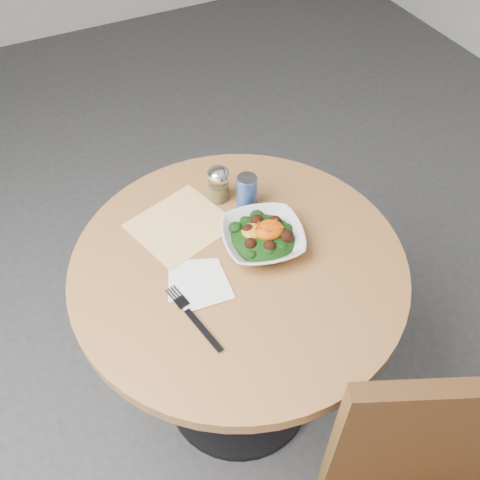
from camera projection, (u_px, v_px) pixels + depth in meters
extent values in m
plane|color=#313133|center=(239.00, 391.00, 1.98)|extent=(6.00, 6.00, 0.00)
cylinder|color=black|center=(239.00, 389.00, 1.97)|extent=(0.52, 0.52, 0.03)
cylinder|color=black|center=(239.00, 340.00, 1.71)|extent=(0.10, 0.10, 0.71)
cylinder|color=#BF8045|center=(239.00, 266.00, 1.43)|extent=(0.90, 0.90, 0.04)
cube|color=#543617|center=(430.00, 442.00, 1.14)|extent=(0.41, 0.21, 0.51)
cube|color=orange|center=(181.00, 225.00, 1.51)|extent=(0.30, 0.29, 0.00)
cube|color=white|center=(194.00, 279.00, 1.38)|extent=(0.17, 0.17, 0.00)
cube|color=white|center=(202.00, 286.00, 1.36)|extent=(0.14, 0.14, 0.00)
imported|color=silver|center=(263.00, 238.00, 1.44)|extent=(0.26, 0.26, 0.05)
ellipsoid|color=black|center=(263.00, 239.00, 1.44)|extent=(0.18, 0.18, 0.06)
ellipsoid|color=#C78B13|center=(252.00, 231.00, 1.42)|extent=(0.06, 0.06, 0.02)
ellipsoid|color=#DD5504|center=(269.00, 230.00, 1.42)|extent=(0.08, 0.07, 0.04)
cube|color=black|center=(203.00, 330.00, 1.27)|extent=(0.04, 0.14, 0.00)
cube|color=black|center=(178.00, 298.00, 1.33)|extent=(0.04, 0.08, 0.00)
cylinder|color=silver|center=(219.00, 186.00, 1.55)|extent=(0.06, 0.06, 0.09)
cylinder|color=#A6944D|center=(219.00, 191.00, 1.56)|extent=(0.05, 0.05, 0.05)
cylinder|color=silver|center=(218.00, 174.00, 1.51)|extent=(0.06, 0.06, 0.01)
ellipsoid|color=silver|center=(218.00, 172.00, 1.51)|extent=(0.06, 0.06, 0.03)
cylinder|color=navy|center=(247.00, 193.00, 1.52)|extent=(0.06, 0.06, 0.11)
cylinder|color=#B0B0B7|center=(247.00, 178.00, 1.48)|extent=(0.06, 0.06, 0.00)
cube|color=#B0B0B7|center=(246.00, 176.00, 1.48)|extent=(0.01, 0.02, 0.00)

